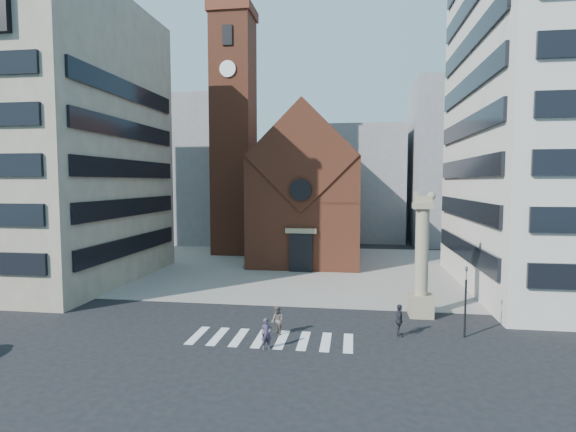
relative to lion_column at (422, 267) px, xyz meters
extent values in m
plane|color=black|center=(-10.01, -3.00, -3.46)|extent=(120.00, 120.00, 0.00)
cube|color=gray|center=(-10.01, 16.00, -3.43)|extent=(46.00, 30.00, 0.05)
cube|color=brown|center=(-10.01, 22.00, 2.54)|extent=(12.00, 16.00, 12.00)
cube|color=#5E2C1D|center=(-10.01, 22.40, 8.54)|extent=(12.00, 15.40, 12.00)
cube|color=brown|center=(-10.01, 14.05, 8.54)|extent=(11.76, 0.50, 11.76)
cylinder|color=black|center=(-10.01, 13.60, 5.04)|extent=(2.20, 0.30, 2.20)
cube|color=black|center=(-10.01, 13.85, -1.46)|extent=(2.40, 0.30, 4.00)
cube|color=gray|center=(-10.01, 13.80, 0.84)|extent=(3.20, 0.40, 0.50)
cube|color=brown|center=(-20.01, 25.00, 11.54)|extent=(5.00, 5.00, 30.00)
cube|color=#5E2C1D|center=(-20.01, 25.00, 27.14)|extent=(5.50, 5.50, 1.20)
cylinder|color=white|center=(-20.01, 22.40, 19.54)|extent=(2.00, 0.20, 2.00)
cube|color=black|center=(-20.01, 22.40, 23.54)|extent=(1.20, 0.20, 2.40)
cube|color=tan|center=(-34.01, 7.00, 9.54)|extent=(18.00, 20.00, 26.00)
cube|color=gray|center=(-30.01, 37.00, 7.54)|extent=(16.00, 14.00, 22.00)
cube|color=gray|center=(-4.01, 42.00, 5.54)|extent=(14.00, 12.00, 18.00)
cube|color=gray|center=(11.99, 39.00, 8.54)|extent=(16.00, 14.00, 24.00)
cube|color=gray|center=(-0.01, 0.00, -2.71)|extent=(1.60, 1.60, 1.50)
cylinder|color=gray|center=(-0.01, 0.00, 1.04)|extent=(0.90, 0.90, 6.00)
cube|color=gray|center=(-0.01, 0.00, 4.24)|extent=(1.30, 1.30, 0.40)
cube|color=gray|center=(-0.01, 0.00, 4.64)|extent=(1.20, 0.50, 0.55)
sphere|color=gray|center=(0.54, 0.00, 4.89)|extent=(0.56, 0.56, 0.56)
cube|color=gray|center=(-0.51, 0.00, 5.04)|extent=(0.25, 0.15, 0.35)
cylinder|color=black|center=(1.99, -4.00, -1.71)|extent=(0.12, 0.12, 3.50)
imported|color=black|center=(1.99, -4.00, 0.44)|extent=(0.13, 0.16, 0.80)
imported|color=#3A3245|center=(-9.42, -7.58, -2.59)|extent=(0.76, 0.69, 1.74)
imported|color=#62554E|center=(-9.21, -5.20, -2.58)|extent=(1.04, 1.08, 1.76)
imported|color=#25262C|center=(-1.89, -4.41, -2.47)|extent=(0.50, 1.16, 1.97)
imported|color=black|center=(-16.00, 14.91, -3.00)|extent=(0.87, 1.64, 0.82)
imported|color=black|center=(-14.40, 14.91, -2.95)|extent=(0.74, 1.57, 0.91)
imported|color=black|center=(-12.80, 14.91, -3.00)|extent=(0.87, 1.64, 0.82)
imported|color=black|center=(-11.19, 14.91, -2.95)|extent=(0.74, 1.57, 0.91)
imported|color=black|center=(-9.59, 14.91, -3.00)|extent=(0.87, 1.64, 0.82)
imported|color=black|center=(-7.99, 14.91, -2.95)|extent=(0.74, 1.57, 0.91)
imported|color=black|center=(-6.38, 14.91, -3.00)|extent=(0.87, 1.64, 0.82)
imported|color=black|center=(-4.78, 14.91, -2.95)|extent=(0.74, 1.57, 0.91)
camera|label=1|loc=(-4.69, -31.57, 5.87)|focal=28.00mm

